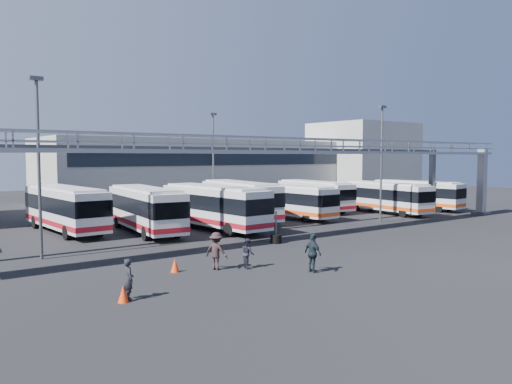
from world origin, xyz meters
TOP-DOWN VIEW (x-y plane):
  - ground at (0.00, 0.00)m, footprint 140.00×140.00m
  - gantry at (0.00, 5.87)m, footprint 51.40×5.15m
  - warehouse at (12.00, 38.00)m, footprint 42.00×14.00m
  - building_right at (38.00, 32.00)m, footprint 14.00×12.00m
  - light_pole_left at (-16.00, 8.00)m, footprint 0.70×0.35m
  - light_pole_mid at (12.00, 7.00)m, footprint 0.70×0.35m
  - light_pole_back at (4.00, 22.00)m, footprint 0.70×0.35m
  - bus_2 at (-12.02, 17.54)m, footprint 3.33×11.61m
  - bus_3 at (-7.16, 13.73)m, footprint 3.82×11.55m
  - bus_4 at (-2.15, 11.96)m, footprint 3.26×11.63m
  - bus_5 at (2.76, 15.49)m, footprint 4.36×11.85m
  - bus_6 at (7.46, 13.99)m, footprint 2.98×10.38m
  - bus_7 at (13.67, 17.26)m, footprint 3.47×10.69m
  - bus_8 at (17.97, 11.18)m, footprint 3.57×10.62m
  - bus_9 at (23.73, 11.83)m, footprint 3.42×10.46m
  - pedestrian_a at (-15.14, -2.56)m, footprint 0.46×0.65m
  - pedestrian_b at (-7.91, -0.75)m, footprint 0.77×0.89m
  - pedestrian_c at (-9.43, -0.09)m, footprint 1.22×1.44m
  - pedestrian_d at (-5.88, -3.51)m, footprint 0.52×1.16m
  - cone_left at (-15.47, -2.80)m, footprint 0.55×0.55m
  - cone_right at (-11.40, 0.67)m, footprint 0.44×0.44m
  - tire_stack at (-2.08, 4.17)m, footprint 0.76×0.76m

SIDE VIEW (x-z plane):
  - ground at x=0.00m, z-range 0.00..0.00m
  - cone_left at x=-15.47m, z-range 0.00..0.69m
  - cone_right at x=-11.40m, z-range 0.00..0.70m
  - tire_stack at x=-2.08m, z-range -0.72..1.45m
  - pedestrian_b at x=-7.91m, z-range 0.00..1.56m
  - pedestrian_a at x=-15.14m, z-range 0.00..1.68m
  - pedestrian_c at x=-9.43m, z-range 0.00..1.93m
  - pedestrian_d at x=-5.88m, z-range 0.00..1.95m
  - bus_6 at x=7.46m, z-range 0.17..3.28m
  - bus_9 at x=23.73m, z-range 0.17..3.28m
  - bus_8 at x=17.97m, z-range 0.17..3.33m
  - bus_7 at x=13.67m, z-range 0.17..3.36m
  - bus_3 at x=-7.16m, z-range 0.18..3.63m
  - bus_2 at x=-12.02m, z-range 0.19..3.67m
  - bus_4 at x=-2.15m, z-range 0.19..3.68m
  - bus_5 at x=2.76m, z-range 0.19..3.71m
  - warehouse at x=12.00m, z-range 0.00..8.00m
  - building_right at x=38.00m, z-range 0.00..11.00m
  - gantry at x=0.00m, z-range 1.96..9.06m
  - light_pole_left at x=-16.00m, z-range 0.62..10.83m
  - light_pole_mid at x=12.00m, z-range 0.62..10.83m
  - light_pole_back at x=4.00m, z-range 0.62..10.83m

